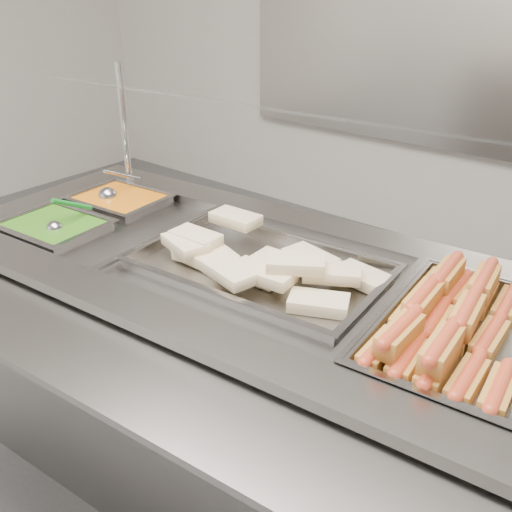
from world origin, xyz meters
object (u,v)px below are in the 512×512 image
Objects in this scene: pan_wraps at (259,272)px; pan_hotdogs at (459,342)px; sneeze_guard at (284,116)px; ladle at (109,195)px; serving_spoon at (58,225)px; steam_counter at (243,383)px.

pan_hotdogs is at bearing 4.83° from pan_wraps.
sneeze_guard is at bearing 165.55° from pan_hotdogs.
ladle reaches higher than serving_spoon.
steam_counter is 1.16× the size of sneeze_guard.
ladle is (-0.69, 0.06, 0.03)m from pan_wraps.
steam_counter is at bearing -85.17° from sneeze_guard.
serving_spoon is (-1.12, -0.23, 0.05)m from pan_hotdogs.
serving_spoon is (-0.53, -0.38, -0.32)m from sneeze_guard.
sneeze_guard reaches higher than pan_wraps.
pan_hotdogs is 1.14m from serving_spoon.
serving_spoon is at bearing -161.48° from steam_counter.
pan_hotdogs is at bearing 4.83° from steam_counter.
serving_spoon reaches higher than pan_wraps.
sneeze_guard reaches higher than ladle.
steam_counter is 9.75× the size of ladle.
pan_hotdogs is (0.57, 0.05, 0.37)m from steam_counter.
sneeze_guard reaches higher than pan_hotdogs.
steam_counter is 0.39m from pan_wraps.
pan_hotdogs is at bearing 11.72° from serving_spoon.
pan_hotdogs is (0.59, -0.15, -0.37)m from sneeze_guard.
ladle is at bearing 174.03° from steam_counter.
ladle is at bearing 174.88° from pan_wraps.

